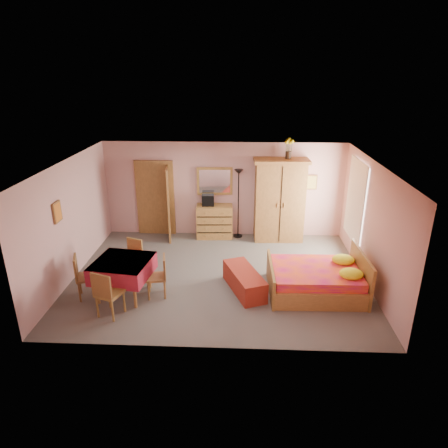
{
  "coord_description": "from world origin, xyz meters",
  "views": [
    {
      "loc": [
        0.48,
        -7.99,
        4.38
      ],
      "look_at": [
        0.1,
        0.3,
        1.15
      ],
      "focal_mm": 32.0,
      "sensor_mm": 36.0,
      "label": 1
    }
  ],
  "objects_px": {
    "wall_mirror": "(215,181)",
    "chair_north": "(131,260)",
    "chest_of_drawers": "(215,221)",
    "bench": "(244,281)",
    "sunflower_vase": "(289,148)",
    "wardrobe": "(279,200)",
    "bed": "(316,273)",
    "dining_table": "(124,278)",
    "chair_west": "(87,276)",
    "stereo": "(208,200)",
    "chair_east": "(156,277)",
    "floor_lamp": "(238,204)",
    "chair_south": "(110,293)"
  },
  "relations": [
    {
      "from": "chair_south",
      "to": "dining_table",
      "type": "bearing_deg",
      "value": 105.47
    },
    {
      "from": "stereo",
      "to": "bed",
      "type": "relative_size",
      "value": 0.17
    },
    {
      "from": "wardrobe",
      "to": "bench",
      "type": "height_order",
      "value": "wardrobe"
    },
    {
      "from": "chair_west",
      "to": "dining_table",
      "type": "bearing_deg",
      "value": 77.19
    },
    {
      "from": "dining_table",
      "to": "chair_north",
      "type": "height_order",
      "value": "chair_north"
    },
    {
      "from": "dining_table",
      "to": "wardrobe",
      "type": "bearing_deg",
      "value": 42.63
    },
    {
      "from": "stereo",
      "to": "chair_east",
      "type": "distance_m",
      "value": 3.31
    },
    {
      "from": "chair_south",
      "to": "wall_mirror",
      "type": "bearing_deg",
      "value": 88.03
    },
    {
      "from": "sunflower_vase",
      "to": "chair_west",
      "type": "distance_m",
      "value": 5.72
    },
    {
      "from": "dining_table",
      "to": "chair_west",
      "type": "bearing_deg",
      "value": -173.73
    },
    {
      "from": "wall_mirror",
      "to": "stereo",
      "type": "xyz_separation_m",
      "value": [
        -0.17,
        -0.2,
        -0.48
      ]
    },
    {
      "from": "floor_lamp",
      "to": "chest_of_drawers",
      "type": "bearing_deg",
      "value": -174.82
    },
    {
      "from": "stereo",
      "to": "bed",
      "type": "distance_m",
      "value": 3.82
    },
    {
      "from": "bench",
      "to": "chair_west",
      "type": "xyz_separation_m",
      "value": [
        -3.19,
        -0.39,
        0.24
      ]
    },
    {
      "from": "wardrobe",
      "to": "bed",
      "type": "distance_m",
      "value": 2.93
    },
    {
      "from": "dining_table",
      "to": "chair_north",
      "type": "distance_m",
      "value": 0.78
    },
    {
      "from": "dining_table",
      "to": "sunflower_vase",
      "type": "bearing_deg",
      "value": 41.31
    },
    {
      "from": "chest_of_drawers",
      "to": "chair_north",
      "type": "relative_size",
      "value": 1.12
    },
    {
      "from": "wall_mirror",
      "to": "bed",
      "type": "height_order",
      "value": "wall_mirror"
    },
    {
      "from": "floor_lamp",
      "to": "bed",
      "type": "bearing_deg",
      "value": -60.5
    },
    {
      "from": "sunflower_vase",
      "to": "chair_east",
      "type": "xyz_separation_m",
      "value": [
        -2.89,
        -3.11,
        -2.06
      ]
    },
    {
      "from": "wall_mirror",
      "to": "chair_west",
      "type": "xyz_separation_m",
      "value": [
        -2.37,
        -3.45,
        -1.09
      ]
    },
    {
      "from": "wall_mirror",
      "to": "bench",
      "type": "xyz_separation_m",
      "value": [
        0.82,
        -3.06,
        -1.33
      ]
    },
    {
      "from": "chest_of_drawers",
      "to": "chair_west",
      "type": "bearing_deg",
      "value": -128.95
    },
    {
      "from": "dining_table",
      "to": "chair_west",
      "type": "relative_size",
      "value": 1.17
    },
    {
      "from": "wardrobe",
      "to": "chair_north",
      "type": "xyz_separation_m",
      "value": [
        -3.44,
        -2.34,
        -0.68
      ]
    },
    {
      "from": "stereo",
      "to": "dining_table",
      "type": "bearing_deg",
      "value": -114.88
    },
    {
      "from": "chair_south",
      "to": "chest_of_drawers",
      "type": "bearing_deg",
      "value": 86.93
    },
    {
      "from": "wardrobe",
      "to": "wall_mirror",
      "type": "bearing_deg",
      "value": 169.4
    },
    {
      "from": "wall_mirror",
      "to": "chair_north",
      "type": "bearing_deg",
      "value": -126.74
    },
    {
      "from": "floor_lamp",
      "to": "chair_west",
      "type": "height_order",
      "value": "floor_lamp"
    },
    {
      "from": "chest_of_drawers",
      "to": "floor_lamp",
      "type": "relative_size",
      "value": 0.51
    },
    {
      "from": "wall_mirror",
      "to": "chair_west",
      "type": "height_order",
      "value": "wall_mirror"
    },
    {
      "from": "chair_east",
      "to": "chest_of_drawers",
      "type": "bearing_deg",
      "value": -27.83
    },
    {
      "from": "bed",
      "to": "chair_north",
      "type": "distance_m",
      "value": 4.02
    },
    {
      "from": "chest_of_drawers",
      "to": "wall_mirror",
      "type": "height_order",
      "value": "wall_mirror"
    },
    {
      "from": "floor_lamp",
      "to": "bed",
      "type": "xyz_separation_m",
      "value": [
        1.64,
        -2.9,
        -0.51
      ]
    },
    {
      "from": "chest_of_drawers",
      "to": "chair_north",
      "type": "distance_m",
      "value": 2.93
    },
    {
      "from": "wall_mirror",
      "to": "sunflower_vase",
      "type": "height_order",
      "value": "sunflower_vase"
    },
    {
      "from": "wall_mirror",
      "to": "stereo",
      "type": "relative_size",
      "value": 2.97
    },
    {
      "from": "bench",
      "to": "chair_west",
      "type": "relative_size",
      "value": 1.45
    },
    {
      "from": "stereo",
      "to": "chair_north",
      "type": "relative_size",
      "value": 0.37
    },
    {
      "from": "sunflower_vase",
      "to": "chair_north",
      "type": "distance_m",
      "value": 4.78
    },
    {
      "from": "bed",
      "to": "chair_west",
      "type": "height_order",
      "value": "chair_west"
    },
    {
      "from": "chest_of_drawers",
      "to": "bench",
      "type": "xyz_separation_m",
      "value": [
        0.82,
        -2.85,
        -0.24
      ]
    },
    {
      "from": "chest_of_drawers",
      "to": "chair_north",
      "type": "bearing_deg",
      "value": -128.24
    },
    {
      "from": "bench",
      "to": "sunflower_vase",
      "type": "bearing_deg",
      "value": 68.78
    },
    {
      "from": "stereo",
      "to": "sunflower_vase",
      "type": "bearing_deg",
      "value": -1.2
    },
    {
      "from": "stereo",
      "to": "floor_lamp",
      "type": "height_order",
      "value": "floor_lamp"
    },
    {
      "from": "chest_of_drawers",
      "to": "wall_mirror",
      "type": "xyz_separation_m",
      "value": [
        0.0,
        0.21,
        1.09
      ]
    }
  ]
}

